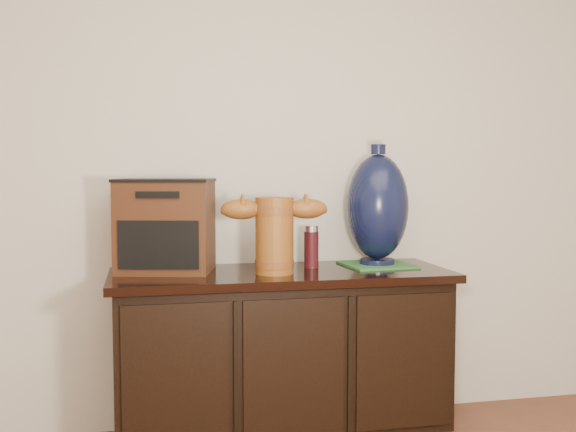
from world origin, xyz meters
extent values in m
plane|color=beige|center=(0.00, 2.50, 1.30)|extent=(4.50, 0.00, 4.50)
cube|color=black|center=(0.00, 2.23, 0.04)|extent=(1.29, 0.45, 0.08)
cube|color=black|center=(0.00, 2.23, 0.40)|extent=(1.40, 0.50, 0.64)
cube|color=black|center=(0.00, 2.23, 0.74)|extent=(1.46, 0.56, 0.03)
cube|color=black|center=(-0.47, 1.97, 0.40)|extent=(0.41, 0.01, 0.56)
cube|color=black|center=(0.00, 1.97, 0.40)|extent=(0.41, 0.01, 0.56)
cube|color=black|center=(0.47, 1.97, 0.40)|extent=(0.41, 0.01, 0.56)
cylinder|color=brown|center=(-0.04, 2.16, 0.92)|extent=(0.17, 0.17, 0.32)
cylinder|color=#481E0E|center=(-0.04, 2.16, 0.80)|extent=(0.17, 0.17, 0.03)
cylinder|color=#481E0E|center=(-0.04, 2.16, 1.02)|extent=(0.17, 0.17, 0.03)
ellipsoid|color=brown|center=(-0.18, 2.17, 1.03)|extent=(0.18, 0.09, 0.09)
ellipsoid|color=brown|center=(0.10, 2.16, 1.03)|extent=(0.18, 0.09, 0.09)
cube|color=#3E1F0F|center=(-0.49, 2.32, 0.95)|extent=(0.45, 0.39, 0.39)
cube|color=black|center=(-0.52, 2.17, 0.89)|extent=(0.32, 0.09, 0.20)
cube|color=black|center=(-0.49, 2.32, 1.15)|extent=(0.46, 0.40, 0.01)
cube|color=#2E662E|center=(0.46, 2.29, 0.76)|extent=(0.31, 0.31, 0.01)
cylinder|color=black|center=(0.46, 2.29, 0.78)|extent=(0.16, 0.16, 0.02)
ellipsoid|color=black|center=(0.46, 2.29, 1.02)|extent=(0.30, 0.30, 0.48)
cylinder|color=black|center=(0.46, 2.29, 1.28)|extent=(0.07, 0.07, 0.04)
cylinder|color=#5A0F17|center=(0.15, 2.29, 0.84)|extent=(0.06, 0.06, 0.16)
cylinder|color=silver|center=(0.15, 2.29, 0.93)|extent=(0.06, 0.06, 0.03)
camera|label=1|loc=(-0.58, -0.60, 1.20)|focal=42.00mm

